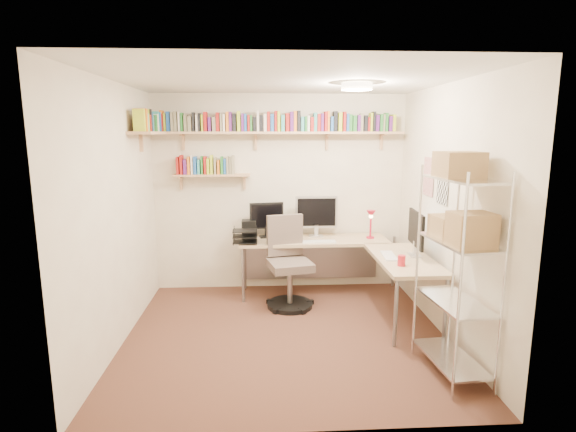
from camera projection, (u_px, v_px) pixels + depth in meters
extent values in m
plane|color=#4E2C21|center=(286.00, 335.00, 4.55)|extent=(3.20, 3.20, 0.00)
cube|color=beige|center=(280.00, 193.00, 5.80)|extent=(3.20, 0.04, 2.50)
cube|color=beige|center=(117.00, 216.00, 4.23)|extent=(0.04, 3.00, 2.50)
cube|color=beige|center=(448.00, 212.00, 4.41)|extent=(0.04, 3.00, 2.50)
cube|color=beige|center=(298.00, 257.00, 2.85)|extent=(3.20, 0.04, 2.50)
cube|color=silver|center=(286.00, 80.00, 4.09)|extent=(3.20, 3.00, 0.04)
cube|color=silver|center=(428.00, 177.00, 4.90)|extent=(0.01, 0.30, 0.42)
cube|color=silver|center=(443.00, 185.00, 4.51)|extent=(0.01, 0.28, 0.38)
cylinder|color=#FFEAC6|center=(357.00, 87.00, 4.34)|extent=(0.30, 0.30, 0.06)
cube|color=tan|center=(280.00, 133.00, 5.53)|extent=(3.05, 0.25, 0.03)
cube|color=tan|center=(150.00, 133.00, 5.03)|extent=(0.25, 1.00, 0.03)
cube|color=tan|center=(212.00, 175.00, 5.60)|extent=(0.95, 0.20, 0.02)
cube|color=tan|center=(183.00, 139.00, 5.54)|extent=(0.03, 0.20, 0.20)
cube|color=tan|center=(256.00, 138.00, 5.59)|extent=(0.03, 0.20, 0.20)
cube|color=tan|center=(327.00, 138.00, 5.64)|extent=(0.03, 0.20, 0.20)
cube|color=tan|center=(382.00, 138.00, 5.68)|extent=(0.03, 0.20, 0.20)
cube|color=silver|center=(159.00, 122.00, 5.43)|extent=(0.03, 0.14, 0.22)
cube|color=orange|center=(162.00, 121.00, 5.43)|extent=(0.03, 0.12, 0.25)
cube|color=#B7D027|center=(165.00, 123.00, 5.43)|extent=(0.02, 0.12, 0.21)
cube|color=#225AB1|center=(169.00, 122.00, 5.43)|extent=(0.04, 0.12, 0.24)
cube|color=gray|center=(173.00, 122.00, 5.43)|extent=(0.03, 0.14, 0.23)
cube|color=gray|center=(176.00, 122.00, 5.44)|extent=(0.04, 0.11, 0.24)
cube|color=silver|center=(180.00, 122.00, 5.44)|extent=(0.02, 0.13, 0.23)
cube|color=#297B2E|center=(182.00, 122.00, 5.44)|extent=(0.02, 0.14, 0.22)
cube|color=gray|center=(186.00, 123.00, 5.45)|extent=(0.04, 0.12, 0.20)
cube|color=gray|center=(190.00, 124.00, 5.45)|extent=(0.04, 0.15, 0.18)
cube|color=black|center=(194.00, 122.00, 5.45)|extent=(0.03, 0.13, 0.23)
cube|color=silver|center=(197.00, 123.00, 5.45)|extent=(0.02, 0.14, 0.20)
cube|color=black|center=(200.00, 122.00, 5.45)|extent=(0.02, 0.12, 0.22)
cube|color=#B7D027|center=(203.00, 123.00, 5.46)|extent=(0.02, 0.12, 0.20)
cube|color=#A91916|center=(206.00, 122.00, 5.46)|extent=(0.04, 0.13, 0.23)
cube|color=#5A1E71|center=(210.00, 124.00, 5.46)|extent=(0.03, 0.15, 0.17)
cube|color=gray|center=(214.00, 124.00, 5.47)|extent=(0.04, 0.12, 0.17)
cube|color=#A91916|center=(218.00, 122.00, 5.47)|extent=(0.04, 0.13, 0.23)
cube|color=gray|center=(221.00, 123.00, 5.47)|extent=(0.02, 0.15, 0.21)
cube|color=silver|center=(224.00, 123.00, 5.47)|extent=(0.03, 0.14, 0.21)
cube|color=orange|center=(228.00, 122.00, 5.47)|extent=(0.03, 0.12, 0.24)
cube|color=#5A1E71|center=(230.00, 122.00, 5.47)|extent=(0.03, 0.12, 0.24)
cube|color=black|center=(235.00, 123.00, 5.48)|extent=(0.04, 0.13, 0.21)
cube|color=#B7D027|center=(239.00, 121.00, 5.48)|extent=(0.04, 0.14, 0.24)
cube|color=#5A1E71|center=(243.00, 123.00, 5.48)|extent=(0.03, 0.14, 0.22)
cube|color=#225AB1|center=(246.00, 123.00, 5.49)|extent=(0.03, 0.14, 0.21)
cube|color=#A91916|center=(249.00, 123.00, 5.49)|extent=(0.02, 0.14, 0.20)
cube|color=#297B2E|center=(251.00, 123.00, 5.49)|extent=(0.03, 0.11, 0.19)
cube|color=black|center=(255.00, 124.00, 5.49)|extent=(0.03, 0.13, 0.17)
cube|color=silver|center=(258.00, 121.00, 5.49)|extent=(0.03, 0.13, 0.25)
cube|color=black|center=(261.00, 124.00, 5.50)|extent=(0.04, 0.14, 0.19)
cube|color=silver|center=(265.00, 123.00, 5.50)|extent=(0.04, 0.12, 0.21)
cube|color=#A91916|center=(269.00, 122.00, 5.50)|extent=(0.03, 0.14, 0.24)
cube|color=#225AB1|center=(272.00, 123.00, 5.50)|extent=(0.04, 0.14, 0.21)
cube|color=#A91916|center=(276.00, 121.00, 5.50)|extent=(0.03, 0.13, 0.25)
cube|color=#B7D027|center=(279.00, 121.00, 5.50)|extent=(0.03, 0.15, 0.24)
cube|color=teal|center=(283.00, 123.00, 5.51)|extent=(0.04, 0.12, 0.20)
cube|color=#A91916|center=(287.00, 122.00, 5.51)|extent=(0.04, 0.13, 0.22)
cube|color=#5A1E71|center=(292.00, 122.00, 5.51)|extent=(0.04, 0.12, 0.24)
cube|color=orange|center=(295.00, 121.00, 5.52)|extent=(0.03, 0.14, 0.25)
cube|color=black|center=(299.00, 121.00, 5.52)|extent=(0.04, 0.14, 0.25)
cube|color=teal|center=(302.00, 124.00, 5.53)|extent=(0.04, 0.13, 0.18)
cube|color=#297B2E|center=(306.00, 124.00, 5.53)|extent=(0.02, 0.15, 0.18)
cube|color=silver|center=(308.00, 124.00, 5.53)|extent=(0.03, 0.14, 0.19)
cube|color=#A91916|center=(312.00, 124.00, 5.53)|extent=(0.04, 0.15, 0.17)
cube|color=teal|center=(315.00, 122.00, 5.53)|extent=(0.04, 0.12, 0.23)
cube|color=#A91916|center=(319.00, 123.00, 5.54)|extent=(0.04, 0.12, 0.21)
cube|color=#5A1E71|center=(322.00, 123.00, 5.54)|extent=(0.03, 0.11, 0.22)
cube|color=#A91916|center=(325.00, 122.00, 5.54)|extent=(0.03, 0.15, 0.24)
cube|color=orange|center=(328.00, 121.00, 5.54)|extent=(0.02, 0.14, 0.25)
cube|color=#225AB1|center=(331.00, 124.00, 5.55)|extent=(0.03, 0.12, 0.18)
cube|color=black|center=(335.00, 121.00, 5.54)|extent=(0.04, 0.11, 0.25)
cube|color=#B7D027|center=(340.00, 122.00, 5.55)|extent=(0.04, 0.14, 0.23)
cube|color=#A91916|center=(344.00, 122.00, 5.55)|extent=(0.03, 0.13, 0.24)
cube|color=#225AB1|center=(347.00, 123.00, 5.55)|extent=(0.03, 0.15, 0.22)
cube|color=#297B2E|center=(350.00, 123.00, 5.56)|extent=(0.04, 0.11, 0.21)
cube|color=#297B2E|center=(354.00, 124.00, 5.56)|extent=(0.04, 0.13, 0.19)
cube|color=#5A1E71|center=(358.00, 123.00, 5.56)|extent=(0.04, 0.15, 0.20)
cube|color=gray|center=(361.00, 123.00, 5.56)|extent=(0.03, 0.12, 0.22)
cube|color=black|center=(365.00, 124.00, 5.57)|extent=(0.04, 0.14, 0.19)
cube|color=#A91916|center=(368.00, 124.00, 5.57)|extent=(0.03, 0.13, 0.17)
cube|color=#B7D027|center=(371.00, 122.00, 5.57)|extent=(0.03, 0.14, 0.23)
cube|color=black|center=(373.00, 122.00, 5.57)|extent=(0.03, 0.15, 0.24)
cube|color=#5A1E71|center=(376.00, 123.00, 5.58)|extent=(0.04, 0.14, 0.20)
cube|color=#297B2E|center=(380.00, 123.00, 5.58)|extent=(0.04, 0.14, 0.21)
cube|color=gray|center=(383.00, 123.00, 5.58)|extent=(0.02, 0.13, 0.21)
cube|color=#297B2E|center=(386.00, 122.00, 5.58)|extent=(0.03, 0.12, 0.23)
cube|color=#5A1E71|center=(389.00, 124.00, 5.59)|extent=(0.04, 0.15, 0.19)
cube|color=#B7D027|center=(393.00, 123.00, 5.59)|extent=(0.04, 0.12, 0.21)
cube|color=#B7D027|center=(139.00, 120.00, 4.59)|extent=(0.12, 0.04, 0.23)
cube|color=orange|center=(140.00, 120.00, 4.64)|extent=(0.14, 0.04, 0.23)
cube|color=silver|center=(141.00, 120.00, 4.68)|extent=(0.12, 0.03, 0.24)
cube|color=teal|center=(142.00, 122.00, 4.71)|extent=(0.13, 0.03, 0.19)
cube|color=#B7D027|center=(143.00, 120.00, 4.75)|extent=(0.13, 0.02, 0.23)
cube|color=#A91916|center=(144.00, 123.00, 4.79)|extent=(0.15, 0.03, 0.17)
cube|color=black|center=(145.00, 120.00, 4.82)|extent=(0.15, 0.04, 0.24)
cube|color=#297B2E|center=(146.00, 123.00, 4.88)|extent=(0.11, 0.03, 0.17)
cube|color=#225AB1|center=(147.00, 122.00, 4.91)|extent=(0.13, 0.02, 0.21)
cube|color=#297B2E|center=(148.00, 123.00, 4.95)|extent=(0.13, 0.03, 0.18)
cube|color=black|center=(149.00, 124.00, 5.00)|extent=(0.12, 0.04, 0.17)
cube|color=#297B2E|center=(150.00, 124.00, 5.05)|extent=(0.13, 0.03, 0.18)
cube|color=#297B2E|center=(151.00, 123.00, 5.08)|extent=(0.14, 0.03, 0.18)
cube|color=silver|center=(152.00, 123.00, 5.13)|extent=(0.14, 0.04, 0.19)
cube|color=#297B2E|center=(153.00, 123.00, 5.17)|extent=(0.12, 0.02, 0.19)
cube|color=teal|center=(154.00, 121.00, 5.20)|extent=(0.12, 0.04, 0.23)
cube|color=#225AB1|center=(155.00, 122.00, 5.25)|extent=(0.14, 0.04, 0.22)
cube|color=#225AB1|center=(156.00, 123.00, 5.31)|extent=(0.11, 0.04, 0.19)
cube|color=#A91916|center=(157.00, 123.00, 5.36)|extent=(0.13, 0.04, 0.21)
cube|color=#A91916|center=(158.00, 123.00, 5.41)|extent=(0.15, 0.03, 0.20)
cube|color=#A91916|center=(178.00, 166.00, 5.56)|extent=(0.03, 0.12, 0.21)
cube|color=#A91916|center=(182.00, 165.00, 5.56)|extent=(0.03, 0.14, 0.24)
cube|color=#5A1E71|center=(186.00, 167.00, 5.57)|extent=(0.04, 0.14, 0.18)
cube|color=orange|center=(189.00, 165.00, 5.57)|extent=(0.03, 0.13, 0.22)
cube|color=silver|center=(192.00, 165.00, 5.57)|extent=(0.02, 0.13, 0.24)
cube|color=#225AB1|center=(195.00, 165.00, 5.57)|extent=(0.04, 0.14, 0.22)
cube|color=teal|center=(199.00, 167.00, 5.58)|extent=(0.03, 0.13, 0.18)
cube|color=#297B2E|center=(202.00, 165.00, 5.57)|extent=(0.03, 0.11, 0.22)
cube|color=#A91916|center=(205.00, 165.00, 5.58)|extent=(0.03, 0.14, 0.22)
cube|color=#B7D027|center=(208.00, 166.00, 5.58)|extent=(0.03, 0.13, 0.20)
cube|color=#B7D027|center=(212.00, 165.00, 5.58)|extent=(0.03, 0.14, 0.24)
cube|color=gray|center=(215.00, 166.00, 5.58)|extent=(0.03, 0.13, 0.21)
cube|color=orange|center=(219.00, 167.00, 5.59)|extent=(0.03, 0.12, 0.17)
cube|color=#297B2E|center=(222.00, 165.00, 5.59)|extent=(0.03, 0.11, 0.22)
cube|color=#225AB1|center=(225.00, 166.00, 5.59)|extent=(0.03, 0.12, 0.19)
cube|color=gray|center=(228.00, 165.00, 5.59)|extent=(0.03, 0.14, 0.22)
cube|color=gray|center=(231.00, 166.00, 5.60)|extent=(0.03, 0.12, 0.20)
cube|color=gray|center=(233.00, 165.00, 5.60)|extent=(0.03, 0.14, 0.23)
cube|color=tan|center=(313.00, 240.00, 5.61)|extent=(1.84, 0.58, 0.04)
cube|color=tan|center=(404.00, 259.00, 4.77)|extent=(0.58, 1.26, 0.04)
cylinder|color=gray|center=(243.00, 275.00, 5.39)|extent=(0.04, 0.04, 0.68)
cylinder|color=gray|center=(245.00, 264.00, 5.86)|extent=(0.04, 0.04, 0.68)
cylinder|color=gray|center=(394.00, 261.00, 5.97)|extent=(0.04, 0.04, 0.68)
cylinder|color=gray|center=(396.00, 313.00, 4.25)|extent=(0.04, 0.04, 0.68)
cylinder|color=gray|center=(446.00, 312.00, 4.28)|extent=(0.04, 0.04, 0.68)
cube|color=gray|center=(311.00, 259.00, 5.91)|extent=(1.74, 0.02, 0.53)
cube|color=silver|center=(316.00, 212.00, 5.66)|extent=(0.53, 0.03, 0.41)
cube|color=black|center=(317.00, 212.00, 5.64)|extent=(0.48, 0.00, 0.35)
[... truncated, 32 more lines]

